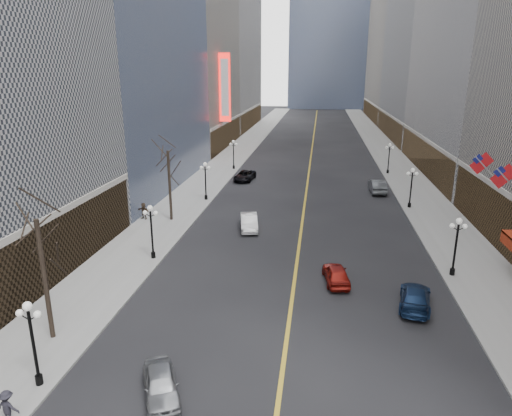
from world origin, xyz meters
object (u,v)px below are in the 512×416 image
(streetlamp_west_2, at_px, (205,177))
(streetlamp_west_1, at_px, (151,226))
(car_sb_far, at_px, (377,186))
(car_nb_mid, at_px, (249,222))
(streetlamp_west_0, at_px, (32,335))
(car_nb_far, at_px, (245,176))
(car_sb_mid, at_px, (336,274))
(streetlamp_east_3, at_px, (389,155))
(car_sb_near, at_px, (415,297))
(streetlamp_east_1, at_px, (456,241))
(streetlamp_west_3, at_px, (233,151))
(streetlamp_east_2, at_px, (411,184))
(car_nb_near, at_px, (161,384))

(streetlamp_west_2, bearing_deg, streetlamp_west_1, -90.00)
(car_sb_far, bearing_deg, car_nb_mid, 47.66)
(streetlamp_west_0, xyz_separation_m, car_nb_far, (2.92, 44.95, -2.20))
(streetlamp_west_0, distance_m, car_sb_mid, 20.34)
(streetlamp_east_3, bearing_deg, car_sb_near, -95.15)
(streetlamp_east_1, height_order, car_sb_near, streetlamp_east_1)
(streetlamp_east_3, xyz_separation_m, streetlamp_west_2, (-23.60, -18.00, 0.00))
(car_nb_mid, bearing_deg, car_sb_far, 37.95)
(streetlamp_west_0, relative_size, streetlamp_west_3, 1.00)
(streetlamp_west_0, bearing_deg, streetlamp_east_3, 65.59)
(car_sb_far, bearing_deg, streetlamp_west_1, 48.61)
(streetlamp_east_2, height_order, car_sb_near, streetlamp_east_2)
(streetlamp_east_1, bearing_deg, streetlamp_west_3, 123.25)
(streetlamp_west_0, relative_size, car_nb_mid, 0.99)
(streetlamp_east_3, distance_m, car_sb_far, 11.76)
(streetlamp_east_1, distance_m, car_nb_mid, 19.05)
(streetlamp_east_1, distance_m, streetlamp_west_0, 28.51)
(car_sb_far, bearing_deg, car_nb_far, -14.53)
(streetlamp_east_2, relative_size, streetlamp_east_3, 1.00)
(car_nb_near, height_order, car_sb_mid, car_sb_mid)
(car_nb_mid, bearing_deg, streetlamp_east_3, 47.31)
(streetlamp_west_1, relative_size, car_nb_mid, 0.99)
(streetlamp_west_3, bearing_deg, streetlamp_west_2, -90.00)
(streetlamp_west_0, bearing_deg, streetlamp_west_1, 90.00)
(car_nb_mid, relative_size, car_sb_far, 0.89)
(streetlamp_east_3, bearing_deg, streetlamp_west_3, 180.00)
(streetlamp_east_2, xyz_separation_m, streetlamp_west_1, (-23.60, -18.00, 0.00))
(car_nb_mid, bearing_deg, streetlamp_west_3, 92.60)
(streetlamp_east_2, bearing_deg, streetlamp_west_2, 180.00)
(streetlamp_west_0, distance_m, car_sb_far, 45.81)
(car_nb_near, bearing_deg, streetlamp_east_3, 46.49)
(streetlamp_west_3, relative_size, car_nb_near, 1.14)
(streetlamp_west_2, height_order, car_sb_far, streetlamp_west_2)
(streetlamp_west_2, xyz_separation_m, streetlamp_west_3, (0.00, 18.00, 0.00))
(streetlamp_west_3, xyz_separation_m, car_sb_far, (20.80, -11.23, -2.06))
(streetlamp_east_1, xyz_separation_m, streetlamp_west_1, (-23.60, 0.00, 0.00))
(streetlamp_east_1, bearing_deg, streetlamp_east_3, 90.00)
(streetlamp_west_3, bearing_deg, car_nb_mid, -76.32)
(streetlamp_west_0, bearing_deg, streetlamp_west_2, 90.00)
(car_nb_mid, distance_m, car_sb_near, 19.01)
(car_nb_far, relative_size, car_sb_near, 1.06)
(streetlamp_west_0, relative_size, car_sb_far, 0.88)
(streetlamp_east_1, relative_size, streetlamp_west_0, 1.00)
(streetlamp_east_3, xyz_separation_m, car_sb_near, (-3.71, -41.16, -2.21))
(streetlamp_east_3, relative_size, car_nb_far, 0.89)
(streetlamp_west_1, bearing_deg, streetlamp_west_3, 90.00)
(streetlamp_east_1, xyz_separation_m, car_sb_mid, (-8.76, -2.27, -2.21))
(streetlamp_west_3, relative_size, car_nb_far, 0.89)
(streetlamp_east_2, bearing_deg, car_sb_far, 112.48)
(streetlamp_west_2, bearing_deg, car_sb_near, -49.35)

